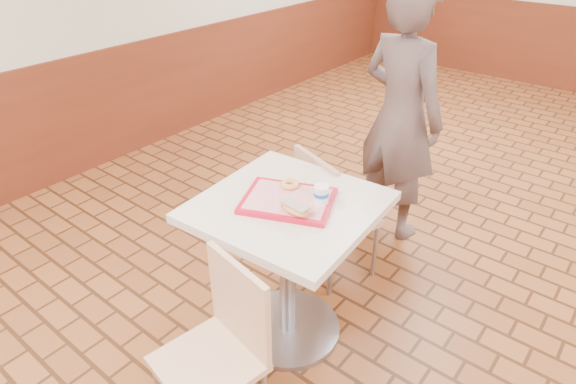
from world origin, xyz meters
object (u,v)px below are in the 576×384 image
Objects in this scene: main_table at (288,249)px; chair_main_front at (221,343)px; long_john_donut at (295,209)px; chair_main_back at (329,211)px; customer at (400,116)px; paper_cup at (321,194)px; ring_donut at (290,184)px; serving_tray at (288,201)px.

main_table reaches higher than chair_main_front.
chair_main_back is at bearing 109.11° from long_john_donut.
customer is at bearing 93.30° from main_table.
paper_cup is (0.04, 0.14, 0.02)m from long_john_donut.
long_john_donut is (0.16, -0.17, 0.01)m from ring_donut.
paper_cup is (0.14, 0.07, 0.35)m from main_table.
serving_tray is (-0.10, 0.58, 0.39)m from chair_main_front.
chair_main_front is at bearing -80.11° from main_table.
chair_main_front is (0.10, -0.58, -0.10)m from main_table.
serving_tray is 0.17m from paper_cup.
long_john_donut reaches higher than chair_main_front.
chair_main_front is at bearing -89.91° from long_john_donut.
chair_main_back is 0.60m from ring_donut.
serving_tray is at bearing 105.60° from customer.
customer reaches higher than chair_main_back.
main_table is 0.29m from serving_tray.
paper_cup is at bearing 73.15° from long_john_donut.
chair_main_front is 9.60× the size of paper_cup.
long_john_donut is 1.78× the size of paper_cup.
main_table is at bearing 121.09° from chair_main_back.
chair_main_back reaches higher than main_table.
serving_tray is at bearing 110.04° from chair_main_front.
ring_donut is 0.21m from paper_cup.
main_table is 0.49× the size of customer.
main_table is at bearing 110.04° from chair_main_front.
long_john_donut is (-0.00, 0.50, 0.42)m from chair_main_front.
ring_donut reaches higher than main_table.
customer is (-0.18, 1.86, 0.39)m from chair_main_front.
chair_main_front is 0.79m from paper_cup.
chair_main_back is 0.69m from paper_cup.
ring_donut is at bearing 102.90° from customer.
chair_main_back is 0.77m from long_john_donut.
paper_cup is (0.14, 0.07, 0.06)m from serving_tray.
paper_cup is (0.22, -1.21, 0.06)m from customer.
serving_tray is 4.56× the size of ring_donut.
long_john_donut is at bearing 128.43° from chair_main_back.
chair_main_front is 0.81m from ring_donut.
customer is 1.19m from ring_donut.
chair_main_back is at bearing 101.77° from main_table.
serving_tray reaches higher than chair_main_front.
long_john_donut is at bearing 109.62° from customer.
customer is at bearing 93.30° from serving_tray.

